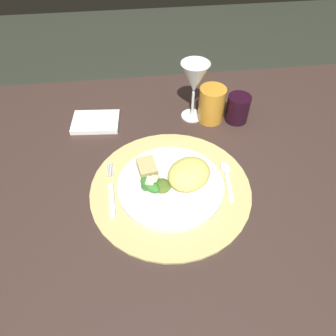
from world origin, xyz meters
The scene contains 13 objects.
ground_plane centered at (0.00, 0.00, 0.00)m, with size 6.00×6.00×0.00m, color #292D23.
dining_table centered at (0.00, 0.00, 0.59)m, with size 1.45×0.86×0.74m.
placemat centered at (-0.04, -0.07, 0.75)m, with size 0.38×0.38×0.01m, color tan.
dinner_plate centered at (-0.04, -0.07, 0.76)m, with size 0.25×0.25×0.01m, color silver.
pasta_serving centered at (0.00, -0.07, 0.79)m, with size 0.11×0.09×0.05m, color #E0D362.
salad_greens centered at (-0.08, -0.07, 0.77)m, with size 0.08×0.08×0.03m.
bread_piece centered at (-0.09, -0.03, 0.77)m, with size 0.06×0.04×0.02m, color tan.
fork centered at (-0.18, -0.07, 0.75)m, with size 0.02×0.16×0.00m.
spoon centered at (0.10, -0.05, 0.75)m, with size 0.03×0.13×0.01m.
napkin centered at (-0.23, 0.19, 0.75)m, with size 0.13×0.10×0.01m, color white.
wine_glass centered at (0.06, 0.20, 0.87)m, with size 0.08×0.08×0.17m.
amber_tumbler centered at (0.11, 0.18, 0.79)m, with size 0.07×0.07×0.10m, color #C88428.
dark_tumbler centered at (0.18, 0.16, 0.78)m, with size 0.07×0.07×0.08m, color black.
Camera 1 is at (-0.10, -0.53, 1.32)m, focal length 33.19 mm.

